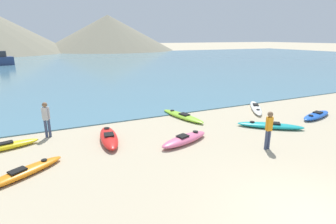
% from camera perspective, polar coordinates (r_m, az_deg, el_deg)
% --- Properties ---
extents(bay_water, '(160.00, 70.00, 0.06)m').
position_cam_1_polar(bay_water, '(49.19, -18.45, 9.91)').
color(bay_water, teal).
rests_on(bay_water, ground_plane).
extents(far_hill_midright, '(45.99, 45.99, 12.10)m').
position_cam_1_polar(far_hill_midright, '(99.48, -12.85, 16.47)').
color(far_hill_midright, gray).
rests_on(far_hill_midright, ground_plane).
extents(kayak_on_sand_0, '(2.76, 1.53, 0.39)m').
position_cam_1_polar(kayak_on_sand_0, '(11.72, 3.63, -5.94)').
color(kayak_on_sand_0, '#E5668C').
rests_on(kayak_on_sand_0, ground_plane).
extents(kayak_on_sand_1, '(1.45, 3.46, 0.29)m').
position_cam_1_polar(kayak_on_sand_1, '(15.28, 3.16, -0.85)').
color(kayak_on_sand_1, '#8CCC2D').
rests_on(kayak_on_sand_1, ground_plane).
extents(kayak_on_sand_2, '(2.79, 1.17, 0.32)m').
position_cam_1_polar(kayak_on_sand_2, '(12.99, -32.24, -6.43)').
color(kayak_on_sand_2, yellow).
rests_on(kayak_on_sand_2, ground_plane).
extents(kayak_on_sand_3, '(2.54, 3.19, 0.33)m').
position_cam_1_polar(kayak_on_sand_3, '(17.90, 18.57, 0.90)').
color(kayak_on_sand_3, white).
rests_on(kayak_on_sand_3, ground_plane).
extents(kayak_on_sand_4, '(1.07, 2.93, 0.41)m').
position_cam_1_polar(kayak_on_sand_4, '(12.17, -12.75, -5.43)').
color(kayak_on_sand_4, red).
rests_on(kayak_on_sand_4, ground_plane).
extents(kayak_on_sand_5, '(3.02, 2.59, 0.31)m').
position_cam_1_polar(kayak_on_sand_5, '(14.58, 21.36, -2.76)').
color(kayak_on_sand_5, teal).
rests_on(kayak_on_sand_5, ground_plane).
extents(kayak_on_sand_6, '(2.92, 1.39, 0.33)m').
position_cam_1_polar(kayak_on_sand_6, '(17.60, 29.59, -0.63)').
color(kayak_on_sand_6, blue).
rests_on(kayak_on_sand_6, ground_plane).
extents(kayak_on_sand_7, '(2.81, 2.08, 0.31)m').
position_cam_1_polar(kayak_on_sand_7, '(10.33, -29.12, -11.47)').
color(kayak_on_sand_7, orange).
rests_on(kayak_on_sand_7, ground_plane).
extents(person_near_foreground, '(0.33, 0.23, 1.64)m').
position_cam_1_polar(person_near_foreground, '(11.58, 21.10, -3.26)').
color(person_near_foreground, '#384260').
rests_on(person_near_foreground, ground_plane).
extents(person_near_waterline, '(0.34, 0.28, 1.69)m').
position_cam_1_polar(person_near_waterline, '(13.35, -24.99, -1.08)').
color(person_near_waterline, '#384260').
rests_on(person_near_waterline, ground_plane).
extents(moored_boat_1, '(4.21, 2.96, 2.30)m').
position_cam_1_polar(moored_boat_1, '(52.09, -32.72, 9.45)').
color(moored_boat_1, navy).
rests_on(moored_boat_1, bay_water).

